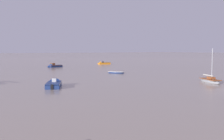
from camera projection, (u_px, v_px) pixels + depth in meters
The scene contains 5 objects.
rowboat_moored_0 at pixel (116, 73), 58.03m from camera, with size 3.15×3.72×0.58m.
motorboat_moored_0 at pixel (103, 64), 94.97m from camera, with size 5.00×2.88×1.62m.
motorboat_moored_1 at pixel (54, 85), 37.49m from camera, with size 4.11×5.52×1.81m.
sailboat_moored_1 at pixel (210, 81), 41.94m from camera, with size 3.50×5.23×5.64m.
motorboat_moored_2 at pixel (53, 66), 78.18m from camera, with size 5.16×2.82×1.86m.
Camera 1 is at (-31.83, -17.52, 5.20)m, focal length 42.47 mm.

